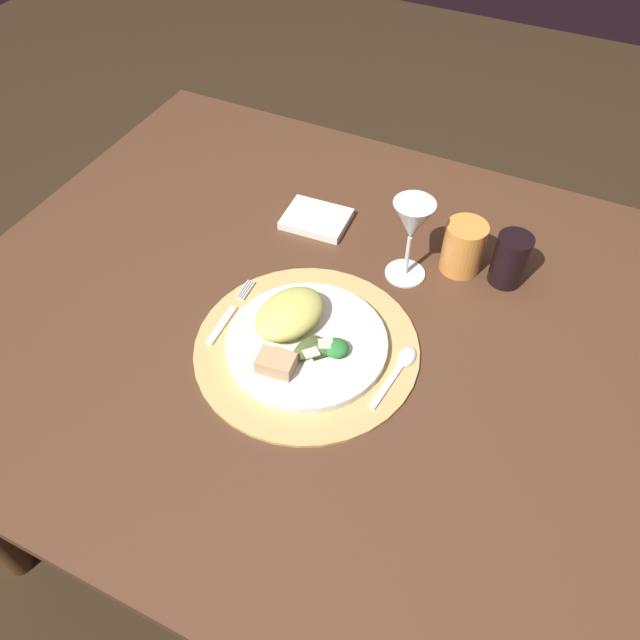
{
  "coord_description": "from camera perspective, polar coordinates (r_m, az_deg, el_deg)",
  "views": [
    {
      "loc": [
        0.29,
        -0.65,
        1.51
      ],
      "look_at": [
        -0.01,
        -0.03,
        0.73
      ],
      "focal_mm": 35.14,
      "sensor_mm": 36.0,
      "label": 1
    }
  ],
  "objects": [
    {
      "name": "placemat",
      "position": [
        1.02,
        -1.21,
        -2.52
      ],
      "size": [
        0.37,
        0.37,
        0.01
      ],
      "primitive_type": "cylinder",
      "color": "tan",
      "rests_on": "dining_table"
    },
    {
      "name": "wine_glass",
      "position": [
        1.08,
        8.36,
        8.62
      ],
      "size": [
        0.07,
        0.07,
        0.16
      ],
      "color": "silver",
      "rests_on": "dining_table"
    },
    {
      "name": "napkin",
      "position": [
        1.25,
        -0.34,
        9.18
      ],
      "size": [
        0.13,
        0.1,
        0.02
      ],
      "primitive_type": "cube",
      "rotation": [
        0.0,
        0.0,
        0.06
      ],
      "color": "white",
      "rests_on": "dining_table"
    },
    {
      "name": "salad_greens",
      "position": [
        0.98,
        -0.0,
        -2.61
      ],
      "size": [
        0.09,
        0.08,
        0.02
      ],
      "color": "#2B7934",
      "rests_on": "dinner_plate"
    },
    {
      "name": "amber_tumbler",
      "position": [
        1.15,
        12.91,
        6.48
      ],
      "size": [
        0.07,
        0.07,
        0.1
      ],
      "primitive_type": "cylinder",
      "color": "#D98C3C",
      "rests_on": "dining_table"
    },
    {
      "name": "spoon",
      "position": [
        1.0,
        7.34,
        -4.17
      ],
      "size": [
        0.03,
        0.14,
        0.01
      ],
      "color": "silver",
      "rests_on": "placemat"
    },
    {
      "name": "ground_plane",
      "position": [
        1.67,
        0.67,
        -16.11
      ],
      "size": [
        6.0,
        6.0,
        0.0
      ],
      "primitive_type": "plane",
      "color": "#302314"
    },
    {
      "name": "fork",
      "position": [
        1.07,
        -8.3,
        0.5
      ],
      "size": [
        0.02,
        0.16,
        0.0
      ],
      "color": "silver",
      "rests_on": "placemat"
    },
    {
      "name": "pasta_serving",
      "position": [
        1.02,
        -2.76,
        0.57
      ],
      "size": [
        0.12,
        0.15,
        0.05
      ],
      "primitive_type": "ellipsoid",
      "rotation": [
        0.0,
        0.0,
        1.3
      ],
      "color": "#D3D162",
      "rests_on": "dinner_plate"
    },
    {
      "name": "dark_tumbler",
      "position": [
        1.15,
        16.94,
        5.3
      ],
      "size": [
        0.06,
        0.06,
        0.1
      ],
      "primitive_type": "cylinder",
      "color": "black",
      "rests_on": "dining_table"
    },
    {
      "name": "bread_piece",
      "position": [
        0.97,
        -4.03,
        -3.94
      ],
      "size": [
        0.06,
        0.05,
        0.03
      ],
      "primitive_type": "cube",
      "rotation": [
        0.0,
        0.0,
        3.25
      ],
      "color": "tan",
      "rests_on": "dinner_plate"
    },
    {
      "name": "dinner_plate",
      "position": [
        1.02,
        -1.22,
        -2.15
      ],
      "size": [
        0.26,
        0.26,
        0.02
      ],
      "primitive_type": "cylinder",
      "color": "silver",
      "rests_on": "placemat"
    },
    {
      "name": "dining_table",
      "position": [
        1.14,
        0.94,
        -2.89
      ],
      "size": [
        1.33,
        1.07,
        0.71
      ],
      "color": "#4E2F1E",
      "rests_on": "ground"
    }
  ]
}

